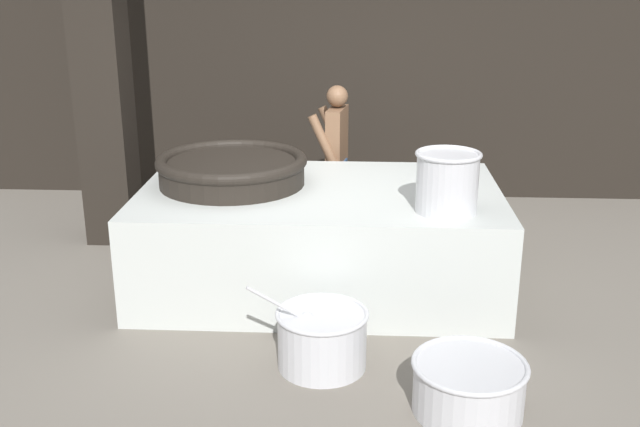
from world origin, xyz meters
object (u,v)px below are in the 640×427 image
(cook, at_px, (336,155))
(prep_bowl_meat, at_px, (469,384))
(giant_wok_near, at_px, (232,169))
(prep_bowl_vegetables, at_px, (322,336))
(stock_pot, at_px, (447,181))

(cook, bearing_deg, prep_bowl_meat, 115.61)
(giant_wok_near, xyz_separation_m, prep_bowl_vegetables, (0.84, -1.48, -0.77))
(prep_bowl_vegetables, height_order, prep_bowl_meat, prep_bowl_vegetables)
(prep_bowl_vegetables, bearing_deg, prep_bowl_meat, -27.95)
(stock_pot, distance_m, prep_bowl_vegetables, 1.51)
(stock_pot, height_order, prep_bowl_meat, stock_pot)
(prep_bowl_meat, bearing_deg, prep_bowl_vegetables, 152.05)
(cook, height_order, prep_bowl_meat, cook)
(stock_pot, bearing_deg, giant_wok_near, 159.69)
(stock_pot, relative_size, prep_bowl_vegetables, 0.61)
(prep_bowl_vegetables, bearing_deg, stock_pot, 43.37)
(cook, height_order, prep_bowl_vegetables, cook)
(prep_bowl_meat, bearing_deg, cook, 106.15)
(cook, xyz_separation_m, prep_bowl_vegetables, (-0.00, -2.71, -0.59))
(cook, relative_size, prep_bowl_vegetables, 1.86)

